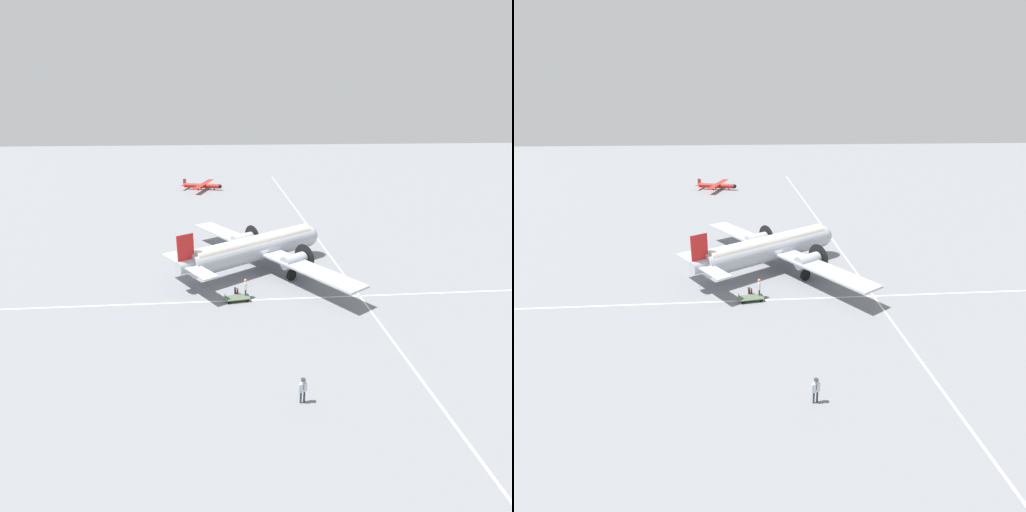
# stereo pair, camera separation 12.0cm
# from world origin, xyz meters

# --- Properties ---
(ground_plane) EXTENTS (300.00, 300.00, 0.00)m
(ground_plane) POSITION_xyz_m (0.00, 0.00, 0.00)
(ground_plane) COLOR slate
(apron_line_eastwest) EXTENTS (120.00, 0.16, 0.01)m
(apron_line_eastwest) POSITION_xyz_m (0.00, 8.95, 0.00)
(apron_line_eastwest) COLOR silver
(apron_line_eastwest) RESTS_ON ground_plane
(apron_line_northsouth) EXTENTS (0.16, 120.00, 0.01)m
(apron_line_northsouth) POSITION_xyz_m (7.04, 0.00, 0.00)
(apron_line_northsouth) COLOR silver
(apron_line_northsouth) RESTS_ON ground_plane
(airliner_main) EXTENTS (22.52, 18.36, 5.49)m
(airliner_main) POSITION_xyz_m (-0.21, 0.32, 2.43)
(airliner_main) COLOR #ADB2BC
(airliner_main) RESTS_ON ground_plane
(crew_foreground) EXTENTS (0.34, 0.54, 1.64)m
(crew_foreground) POSITION_xyz_m (20.47, 1.02, 1.03)
(crew_foreground) COLOR #2D2D33
(crew_foreground) RESTS_ON ground_plane
(passenger_boarding) EXTENTS (0.64, 0.30, 1.87)m
(passenger_boarding) POSITION_xyz_m (6.55, -1.49, 1.15)
(passenger_boarding) COLOR #2D2D33
(passenger_boarding) RESTS_ON ground_plane
(suitcase_near_door) EXTENTS (0.42, 0.18, 0.57)m
(suitcase_near_door) POSITION_xyz_m (5.55, -2.39, 0.27)
(suitcase_near_door) COLOR #232328
(suitcase_near_door) RESTS_ON ground_plane
(suitcase_upright_spare) EXTENTS (0.39, 0.14, 0.60)m
(suitcase_upright_spare) POSITION_xyz_m (5.78, -2.18, 0.28)
(suitcase_upright_spare) COLOR maroon
(suitcase_upright_spare) RESTS_ON ground_plane
(baggage_cart) EXTENTS (1.43, 2.31, 0.56)m
(baggage_cart) POSITION_xyz_m (7.05, -2.27, 0.28)
(baggage_cart) COLOR #4C6047
(baggage_cart) RESTS_ON ground_plane
(light_aircraft_distant) EXTENTS (11.23, 8.54, 2.15)m
(light_aircraft_distant) POSITION_xyz_m (-44.70, -7.41, 0.87)
(light_aircraft_distant) COLOR #B2231E
(light_aircraft_distant) RESTS_ON ground_plane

